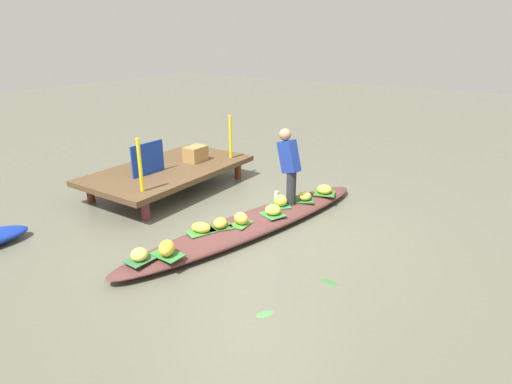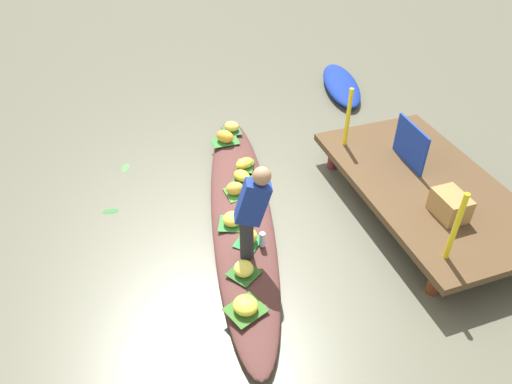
# 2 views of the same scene
# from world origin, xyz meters

# --- Properties ---
(canal_water) EXTENTS (40.00, 40.00, 0.00)m
(canal_water) POSITION_xyz_m (0.00, 0.00, 0.00)
(canal_water) COLOR #595848
(canal_water) RESTS_ON ground
(dock_platform) EXTENTS (3.20, 1.80, 0.45)m
(dock_platform) POSITION_xyz_m (0.60, 2.39, 0.39)
(dock_platform) COLOR #513B24
(dock_platform) RESTS_ON ground
(vendor_boat) EXTENTS (4.88, 1.87, 0.20)m
(vendor_boat) POSITION_xyz_m (0.00, 0.00, 0.10)
(vendor_boat) COLOR #522E2A
(vendor_boat) RESTS_ON ground
(moored_boat) EXTENTS (1.93, 1.07, 0.22)m
(moored_boat) POSITION_xyz_m (-2.95, 2.97, 0.11)
(moored_boat) COLOR navy
(moored_boat) RESTS_ON ground
(leaf_mat_0) EXTENTS (0.46, 0.38, 0.01)m
(leaf_mat_0) POSITION_xyz_m (-0.85, 0.33, 0.20)
(leaf_mat_0) COLOR #387C31
(leaf_mat_0) RESTS_ON vendor_boat
(banana_bunch_0) EXTENTS (0.27, 0.33, 0.14)m
(banana_bunch_0) POSITION_xyz_m (-0.85, 0.33, 0.28)
(banana_bunch_0) COLOR yellow
(banana_bunch_0) RESTS_ON vendor_boat
(leaf_mat_1) EXTENTS (0.44, 0.47, 0.01)m
(leaf_mat_1) POSITION_xyz_m (1.58, -0.46, 0.20)
(leaf_mat_1) COLOR #346823
(leaf_mat_1) RESTS_ON vendor_boat
(banana_bunch_1) EXTENTS (0.35, 0.34, 0.15)m
(banana_bunch_1) POSITION_xyz_m (1.58, -0.46, 0.28)
(banana_bunch_1) COLOR yellow
(banana_bunch_1) RESTS_ON vendor_boat
(leaf_mat_2) EXTENTS (0.35, 0.29, 0.01)m
(leaf_mat_2) POSITION_xyz_m (-1.89, 0.44, 0.20)
(leaf_mat_2) COLOR #306639
(leaf_mat_2) RESTS_ON vendor_boat
(banana_bunch_2) EXTENTS (0.32, 0.32, 0.15)m
(banana_bunch_2) POSITION_xyz_m (-1.89, 0.44, 0.28)
(banana_bunch_2) COLOR #F2D351
(banana_bunch_2) RESTS_ON vendor_boat
(leaf_mat_3) EXTENTS (0.42, 0.44, 0.01)m
(leaf_mat_3) POSITION_xyz_m (0.26, -0.20, 0.20)
(leaf_mat_3) COLOR #327738
(leaf_mat_3) RESTS_ON vendor_boat
(banana_bunch_3) EXTENTS (0.34, 0.34, 0.16)m
(banana_bunch_3) POSITION_xyz_m (0.26, -0.20, 0.28)
(banana_bunch_3) COLOR yellow
(banana_bunch_3) RESTS_ON vendor_boat
(leaf_mat_4) EXTENTS (0.35, 0.26, 0.01)m
(leaf_mat_4) POSITION_xyz_m (-0.30, 0.01, 0.20)
(leaf_mat_4) COLOR #3B802F
(leaf_mat_4) RESTS_ON vendor_boat
(banana_bunch_4) EXTENTS (0.23, 0.27, 0.18)m
(banana_bunch_4) POSITION_xyz_m (-0.30, 0.01, 0.29)
(banana_bunch_4) COLOR gold
(banana_bunch_4) RESTS_ON vendor_boat
(leaf_mat_5) EXTENTS (0.42, 0.42, 0.01)m
(leaf_mat_5) POSITION_xyz_m (0.64, -0.11, 0.20)
(leaf_mat_5) COLOR #277F41
(leaf_mat_5) RESTS_ON vendor_boat
(banana_bunch_5) EXTENTS (0.29, 0.29, 0.19)m
(banana_bunch_5) POSITION_xyz_m (0.64, -0.11, 0.30)
(banana_bunch_5) COLOR #F9E445
(banana_bunch_5) RESTS_ON vendor_boat
(leaf_mat_6) EXTENTS (0.28, 0.42, 0.01)m
(leaf_mat_6) POSITION_xyz_m (-1.60, 0.25, 0.20)
(leaf_mat_6) COLOR #30762F
(leaf_mat_6) RESTS_ON vendor_boat
(banana_bunch_6) EXTENTS (0.36, 0.34, 0.19)m
(banana_bunch_6) POSITION_xyz_m (-1.60, 0.25, 0.30)
(banana_bunch_6) COLOR gold
(banana_bunch_6) RESTS_ON vendor_boat
(leaf_mat_7) EXTENTS (0.42, 0.42, 0.01)m
(leaf_mat_7) POSITION_xyz_m (1.09, -0.32, 0.20)
(leaf_mat_7) COLOR #2B6125
(leaf_mat_7) RESTS_ON vendor_boat
(banana_bunch_7) EXTENTS (0.24, 0.22, 0.15)m
(banana_bunch_7) POSITION_xyz_m (1.09, -0.32, 0.28)
(banana_bunch_7) COLOR #F3E354
(banana_bunch_7) RESTS_ON vendor_boat
(leaf_mat_8) EXTENTS (0.44, 0.42, 0.01)m
(leaf_mat_8) POSITION_xyz_m (-0.57, 0.19, 0.20)
(leaf_mat_8) COLOR #2F5422
(leaf_mat_8) RESTS_ON vendor_boat
(banana_bunch_8) EXTENTS (0.32, 0.29, 0.14)m
(banana_bunch_8) POSITION_xyz_m (-0.57, 0.19, 0.27)
(banana_bunch_8) COLOR yellow
(banana_bunch_8) RESTS_ON vendor_boat
(vendor_person) EXTENTS (0.27, 0.44, 1.25)m
(vendor_person) POSITION_xyz_m (0.85, -0.13, 0.90)
(vendor_person) COLOR #28282D
(vendor_person) RESTS_ON vendor_boat
(water_bottle) EXTENTS (0.07, 0.07, 0.20)m
(water_bottle) POSITION_xyz_m (0.74, 0.03, 0.30)
(water_bottle) COLOR #B0CCEB
(water_bottle) RESTS_ON vendor_boat
(market_banner) EXTENTS (0.72, 0.06, 0.59)m
(market_banner) POSITION_xyz_m (0.10, 2.39, 0.74)
(market_banner) COLOR #16359E
(market_banner) RESTS_ON dock_platform
(railing_post_west) EXTENTS (0.06, 0.06, 0.89)m
(railing_post_west) POSITION_xyz_m (-0.60, 1.79, 0.89)
(railing_post_west) COLOR yellow
(railing_post_west) RESTS_ON dock_platform
(railing_post_east) EXTENTS (0.06, 0.06, 0.89)m
(railing_post_east) POSITION_xyz_m (1.80, 1.79, 0.89)
(railing_post_east) COLOR yellow
(railing_post_east) RESTS_ON dock_platform
(produce_crate) EXTENTS (0.44, 0.32, 0.30)m
(produce_crate) POSITION_xyz_m (1.22, 2.24, 0.60)
(produce_crate) COLOR #A17844
(produce_crate) RESTS_ON dock_platform
(drifting_plant_0) EXTENTS (0.23, 0.18, 0.01)m
(drifting_plant_0) POSITION_xyz_m (-1.70, -1.32, 0.00)
(drifting_plant_0) COLOR #468E43
(drifting_plant_0) RESTS_ON ground
(drifting_plant_1) EXTENTS (0.14, 0.24, 0.01)m
(drifting_plant_1) POSITION_xyz_m (-0.73, -1.64, 0.00)
(drifting_plant_1) COLOR #306A30
(drifting_plant_1) RESTS_ON ground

